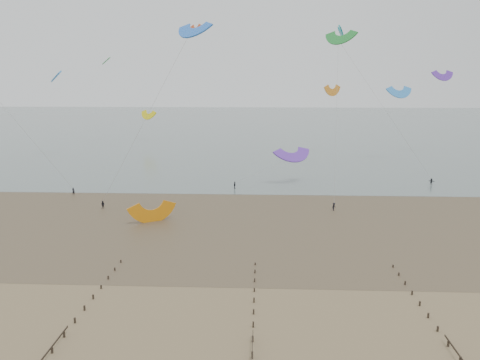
# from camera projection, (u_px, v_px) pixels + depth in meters

# --- Properties ---
(ground) EXTENTS (500.00, 500.00, 0.00)m
(ground) POSITION_uv_depth(u_px,v_px,m) (217.00, 308.00, 50.25)
(ground) COLOR brown
(ground) RESTS_ON ground
(sea_and_shore) EXTENTS (500.00, 665.00, 0.03)m
(sea_and_shore) POSITION_uv_depth(u_px,v_px,m) (212.00, 215.00, 84.00)
(sea_and_shore) COLOR #475654
(sea_and_shore) RESTS_ON ground
(kitesurfer_lead) EXTENTS (0.64, 0.48, 1.60)m
(kitesurfer_lead) POSITION_uv_depth(u_px,v_px,m) (73.00, 191.00, 98.67)
(kitesurfer_lead) COLOR black
(kitesurfer_lead) RESTS_ON ground
(kitesurfers) EXTENTS (137.97, 24.12, 1.83)m
(kitesurfers) POSITION_uv_depth(u_px,v_px,m) (340.00, 193.00, 97.44)
(kitesurfers) COLOR black
(kitesurfers) RESTS_ON ground
(grounded_kite) EXTENTS (8.88, 8.30, 3.89)m
(grounded_kite) POSITION_uv_depth(u_px,v_px,m) (153.00, 222.00, 80.39)
(grounded_kite) COLOR orange
(grounded_kite) RESTS_ON ground
(kites_airborne) EXTENTS (258.94, 129.43, 42.81)m
(kites_airborne) POSITION_uv_depth(u_px,v_px,m) (213.00, 90.00, 129.99)
(kites_airborne) COLOR #EB4D1D
(kites_airborne) RESTS_ON ground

